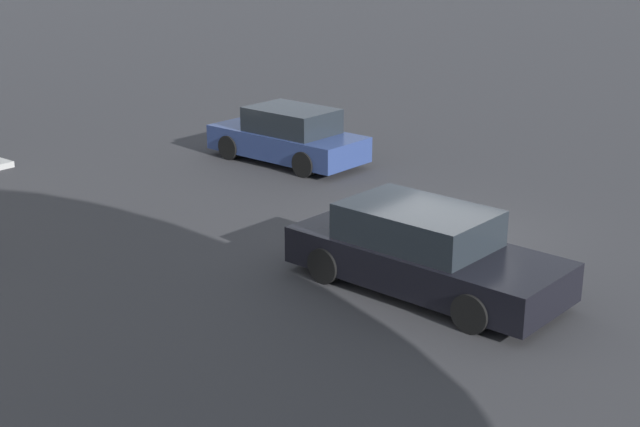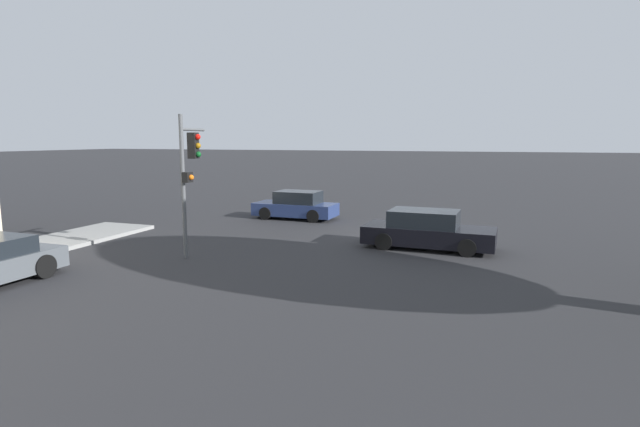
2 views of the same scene
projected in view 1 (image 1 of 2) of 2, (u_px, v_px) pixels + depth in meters
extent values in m
plane|color=#28282B|center=(438.00, 237.00, 17.72)|extent=(300.00, 300.00, 0.00)
cube|color=navy|center=(287.00, 143.00, 23.08)|extent=(4.25, 1.83, 0.64)
cube|color=black|center=(292.00, 120.00, 22.77)|extent=(2.22, 1.58, 0.62)
cylinder|color=black|center=(230.00, 147.00, 23.34)|extent=(0.65, 0.23, 0.64)
cylinder|color=black|center=(272.00, 136.00, 24.52)|extent=(0.65, 0.23, 0.64)
cylinder|color=black|center=(304.00, 164.00, 21.74)|extent=(0.65, 0.23, 0.64)
cylinder|color=black|center=(346.00, 151.00, 22.92)|extent=(0.65, 0.23, 0.64)
cube|color=black|center=(426.00, 262.00, 15.07)|extent=(4.86, 2.07, 0.65)
cube|color=black|center=(418.00, 224.00, 14.99)|extent=(2.55, 1.76, 0.61)
cylinder|color=black|center=(529.00, 279.00, 14.83)|extent=(0.65, 0.24, 0.64)
cylinder|color=black|center=(472.00, 313.00, 13.56)|extent=(0.65, 0.24, 0.64)
cylinder|color=black|center=(387.00, 239.00, 16.69)|extent=(0.65, 0.24, 0.64)
cylinder|color=black|center=(325.00, 265.00, 15.42)|extent=(0.65, 0.24, 0.64)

